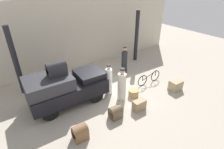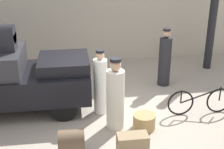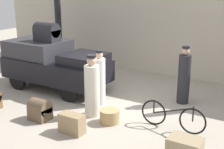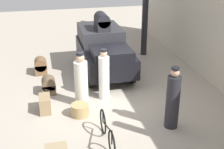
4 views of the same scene
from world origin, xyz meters
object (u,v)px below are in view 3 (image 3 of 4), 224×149
Objects in this scene: porter_lifting_near_truck at (92,88)px; conductor_in_dark_uniform at (100,80)px; porter_standing_middle at (184,77)px; suitcase_small_leather at (72,124)px; suitcase_tan_flat at (40,110)px; trunk_on_truck_roof at (47,32)px; truck at (54,63)px; wicker_basket at (110,116)px; bicycle at (172,116)px.

porter_lifting_near_truck is 0.82m from conductor_in_dark_uniform.
porter_standing_middle is 2.81× the size of suitcase_small_leather.
suitcase_tan_flat is 3.22m from trunk_on_truck_roof.
truck is 2.16× the size of conductor_in_dark_uniform.
truck is 2.10× the size of porter_lifting_near_truck.
trunk_on_truck_roof is at bearing 155.55° from porter_lifting_near_truck.
bicycle is at bearing 17.11° from wicker_basket.
bicycle is 2.29m from porter_lifting_near_truck.
porter_standing_middle reaches higher than suitcase_tan_flat.
truck is at bearing 122.67° from suitcase_tan_flat.
truck is 3.61m from suitcase_small_leather.
suitcase_tan_flat is at bearing -136.97° from porter_lifting_near_truck.
porter_lifting_near_truck is 2.74× the size of suitcase_small_leather.
truck is 4.33× the size of trunk_on_truck_roof.
wicker_basket is at bearing -45.05° from conductor_in_dark_uniform.
truck is 3.49m from wicker_basket.
truck is at bearing 138.08° from suitcase_small_leather.
suitcase_tan_flat is (-0.78, -1.75, -0.50)m from conductor_in_dark_uniform.
porter_lifting_near_truck is 1.28m from suitcase_small_leather.
wicker_basket is 0.91m from porter_lifting_near_truck.
conductor_in_dark_uniform is (-0.93, 0.93, 0.60)m from wicker_basket.
suitcase_tan_flat is at bearing 172.19° from suitcase_small_leather.
wicker_basket is 1.90m from suitcase_tan_flat.
porter_standing_middle reaches higher than wicker_basket.
truck reaches higher than wicker_basket.
wicker_basket is at bearing -162.89° from bicycle.
trunk_on_truck_roof reaches higher than wicker_basket.
suitcase_small_leather is 1.09× the size of suitcase_tan_flat.
trunk_on_truck_roof is (-4.54, -1.00, 1.13)m from porter_standing_middle.
wicker_basket is (-1.56, -0.48, -0.17)m from bicycle.
bicycle is 2.52m from suitcase_small_leather.
porter_standing_middle is at bearing 63.74° from suitcase_small_leather.
wicker_basket is 2.73m from porter_standing_middle.
truck is at bearing 0.00° from trunk_on_truck_roof.
porter_lifting_near_truck is 2.98× the size of suitcase_tan_flat.
conductor_in_dark_uniform is 2.04m from suitcase_small_leather.
truck is 6.25× the size of suitcase_tan_flat.
conductor_in_dark_uniform is (-0.26, 0.77, -0.01)m from porter_lifting_near_truck.
suitcase_small_leather is (-2.04, -1.47, -0.10)m from bicycle.
trunk_on_truck_roof is (-2.88, 2.37, 1.70)m from suitcase_small_leather.
truck is 1.07m from trunk_on_truck_roof.
bicycle is at bearing -10.23° from conductor_in_dark_uniform.
conductor_in_dark_uniform is 2.89× the size of suitcase_tan_flat.
trunk_on_truck_roof is (-2.70, 1.23, 1.16)m from porter_lifting_near_truck.
trunk_on_truck_roof reaches higher than suitcase_small_leather.
suitcase_tan_flat is (-1.71, -0.82, 0.10)m from wicker_basket.
porter_standing_middle is (1.18, 2.38, 0.64)m from wicker_basket.
suitcase_small_leather is at bearing -115.97° from wicker_basket.
truck is 2.75m from porter_lifting_near_truck.
suitcase_small_leather is at bearing -7.81° from suitcase_tan_flat.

